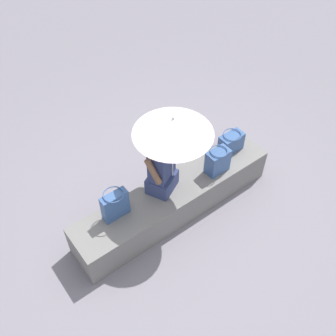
{
  "coord_description": "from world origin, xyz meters",
  "views": [
    {
      "loc": [
        -1.88,
        -2.36,
        4.1
      ],
      "look_at": [
        -0.05,
        0.05,
        0.79
      ],
      "focal_mm": 42.78,
      "sensor_mm": 36.0,
      "label": 1
    }
  ],
  "objects": [
    {
      "name": "person_seated",
      "position": [
        -0.11,
        0.09,
        0.83
      ],
      "size": [
        0.51,
        0.4,
        0.9
      ],
      "color": "navy",
      "rests_on": "stone_bench"
    },
    {
      "name": "parasol",
      "position": [
        -0.01,
        0.02,
        1.41
      ],
      "size": [
        0.85,
        0.85,
        1.09
      ],
      "color": "#B7B7BC",
      "rests_on": "stone_bench"
    },
    {
      "name": "ground_plane",
      "position": [
        0.0,
        0.0,
        0.0
      ],
      "size": [
        14.0,
        14.0,
        0.0
      ],
      "primitive_type": "plane",
      "color": "slate"
    },
    {
      "name": "tote_bag_canvas",
      "position": [
        -0.75,
        0.08,
        0.63
      ],
      "size": [
        0.31,
        0.23,
        0.37
      ],
      "color": "#335184",
      "rests_on": "stone_bench"
    },
    {
      "name": "shoulder_bag_spare",
      "position": [
        0.97,
        0.07,
        0.57
      ],
      "size": [
        0.32,
        0.23,
        0.27
      ],
      "color": "#335184",
      "rests_on": "stone_bench"
    },
    {
      "name": "handbag_black",
      "position": [
        0.59,
        -0.09,
        0.6
      ],
      "size": [
        0.29,
        0.21,
        0.34
      ],
      "color": "#335184",
      "rests_on": "stone_bench"
    },
    {
      "name": "stone_bench",
      "position": [
        0.0,
        0.0,
        0.22
      ],
      "size": [
        2.64,
        0.54,
        0.44
      ],
      "primitive_type": "cube",
      "color": "slate",
      "rests_on": "ground"
    }
  ]
}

